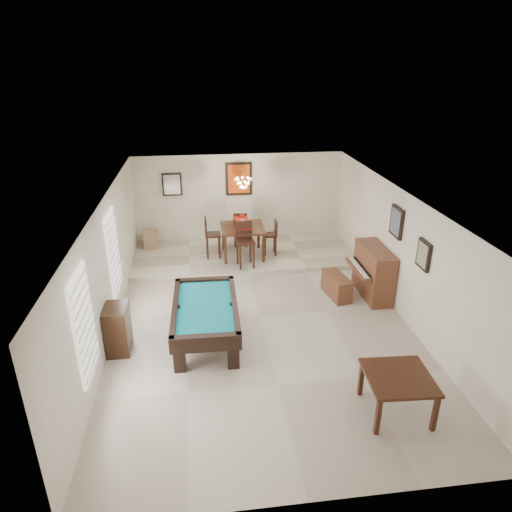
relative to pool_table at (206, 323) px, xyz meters
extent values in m
cube|color=beige|center=(1.15, 0.74, -0.39)|extent=(6.00, 9.00, 0.02)
cube|color=silver|center=(1.15, 5.24, 0.92)|extent=(6.00, 0.04, 2.60)
cube|color=silver|center=(1.15, -3.76, 0.92)|extent=(6.00, 0.04, 2.60)
cube|color=silver|center=(-1.85, 0.74, 0.92)|extent=(0.04, 9.00, 2.60)
cube|color=silver|center=(4.15, 0.74, 0.92)|extent=(0.04, 9.00, 2.60)
cube|color=white|center=(1.15, 0.74, 2.22)|extent=(6.00, 9.00, 0.04)
cube|color=beige|center=(1.15, 3.99, -0.32)|extent=(6.00, 2.50, 0.12)
cube|color=white|center=(-1.82, -1.46, 1.02)|extent=(0.06, 1.00, 1.70)
cube|color=white|center=(-1.82, 1.34, 1.02)|extent=(0.06, 1.00, 1.70)
cube|color=brown|center=(3.03, 1.42, -0.12)|extent=(0.50, 0.98, 0.52)
cube|color=black|center=(-1.63, -0.14, 0.08)|extent=(0.41, 0.62, 0.92)
cube|color=#9E7D55|center=(-1.44, 4.76, -0.04)|extent=(0.43, 0.52, 0.43)
cube|color=#D84C14|center=(1.15, 5.20, 1.52)|extent=(0.75, 0.06, 0.95)
cube|color=white|center=(-0.75, 5.20, 1.42)|extent=(0.55, 0.06, 0.65)
cube|color=slate|center=(4.11, 1.04, 1.52)|extent=(0.06, 0.55, 0.65)
cube|color=gray|center=(4.11, -0.26, 1.32)|extent=(0.06, 0.45, 0.55)
camera|label=1|loc=(0.00, -7.62, 4.70)|focal=32.00mm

